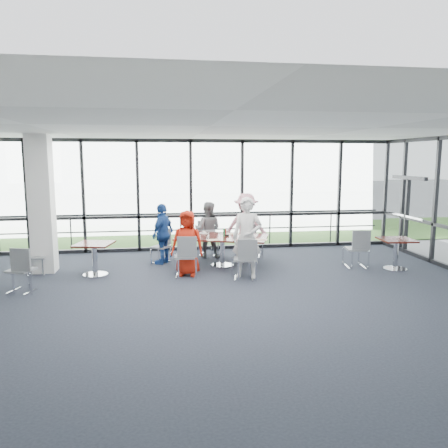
{
  "coord_description": "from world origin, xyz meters",
  "views": [
    {
      "loc": [
        -0.87,
        -7.57,
        2.65
      ],
      "look_at": [
        0.62,
        2.63,
        1.1
      ],
      "focal_mm": 35.0,
      "sensor_mm": 36.0,
      "label": 1
    }
  ],
  "objects": [
    {
      "name": "floor",
      "position": [
        0.0,
        0.0,
        -0.01
      ],
      "size": [
        12.0,
        10.0,
        0.02
      ],
      "primitive_type": "cube",
      "color": "#1F252F",
      "rests_on": "ground"
    },
    {
      "name": "ceiling",
      "position": [
        0.0,
        0.0,
        3.2
      ],
      "size": [
        12.0,
        10.0,
        0.04
      ],
      "primitive_type": "cube",
      "color": "white",
      "rests_on": "ground"
    },
    {
      "name": "wall_front",
      "position": [
        0.0,
        -5.0,
        1.6
      ],
      "size": [
        12.0,
        0.1,
        3.2
      ],
      "primitive_type": "cube",
      "color": "silver",
      "rests_on": "ground"
    },
    {
      "name": "curtain_wall_back",
      "position": [
        0.0,
        5.0,
        1.6
      ],
      "size": [
        12.0,
        0.1,
        3.2
      ],
      "primitive_type": "cube",
      "color": "white",
      "rests_on": "ground"
    },
    {
      "name": "exit_door",
      "position": [
        6.0,
        3.75,
        1.05
      ],
      "size": [
        0.12,
        1.6,
        2.1
      ],
      "primitive_type": "cube",
      "color": "black",
      "rests_on": "ground"
    },
    {
      "name": "structural_column",
      "position": [
        -3.6,
        3.0,
        1.6
      ],
      "size": [
        0.5,
        0.5,
        3.2
      ],
      "primitive_type": "cube",
      "color": "white",
      "rests_on": "ground"
    },
    {
      "name": "apron",
      "position": [
        0.0,
        10.0,
        -0.02
      ],
      "size": [
        80.0,
        70.0,
        0.02
      ],
      "primitive_type": "cube",
      "color": "gray",
      "rests_on": "ground"
    },
    {
      "name": "grass_strip",
      "position": [
        0.0,
        8.0,
        0.01
      ],
      "size": [
        80.0,
        5.0,
        0.01
      ],
      "primitive_type": "cube",
      "color": "#3E5F27",
      "rests_on": "ground"
    },
    {
      "name": "hangar_main",
      "position": [
        4.0,
        32.0,
        3.0
      ],
      "size": [
        24.0,
        10.0,
        6.0
      ],
      "primitive_type": "cube",
      "color": "white",
      "rests_on": "ground"
    },
    {
      "name": "guard_rail",
      "position": [
        0.0,
        5.6,
        0.5
      ],
      "size": [
        12.0,
        0.06,
        0.06
      ],
      "primitive_type": "cylinder",
      "rotation": [
        0.0,
        1.57,
        0.0
      ],
      "color": "#2D2D33",
      "rests_on": "ground"
    },
    {
      "name": "main_table",
      "position": [
        0.62,
        2.93,
        0.65
      ],
      "size": [
        2.47,
        1.86,
        0.75
      ],
      "rotation": [
        0.0,
        0.0,
        -0.33
      ],
      "color": "#3B160F",
      "rests_on": "ground"
    },
    {
      "name": "side_table_left",
      "position": [
        -2.39,
        2.47,
        0.62
      ],
      "size": [
        0.93,
        0.93,
        0.75
      ],
      "rotation": [
        0.0,
        0.0,
        -0.23
      ],
      "color": "#3B160F",
      "rests_on": "ground"
    },
    {
      "name": "side_table_right",
      "position": [
        4.7,
        1.98,
        0.61
      ],
      "size": [
        0.81,
        0.81,
        0.75
      ],
      "rotation": [
        0.0,
        0.0,
        -0.08
      ],
      "color": "#3B160F",
      "rests_on": "ground"
    },
    {
      "name": "diner_near_left",
      "position": [
        -0.29,
        2.19,
        0.75
      ],
      "size": [
        0.83,
        0.64,
        1.5
      ],
      "primitive_type": "imported",
      "rotation": [
        0.0,
        0.0,
        -0.25
      ],
      "color": "#B41D0C",
      "rests_on": "ground"
    },
    {
      "name": "diner_near_right",
      "position": [
        1.02,
        1.81,
        0.91
      ],
      "size": [
        0.79,
        0.68,
        1.81
      ],
      "primitive_type": "imported",
      "rotation": [
        0.0,
        0.0,
        -0.35
      ],
      "color": "silver",
      "rests_on": "ground"
    },
    {
      "name": "diner_far_left",
      "position": [
        0.37,
        3.96,
        0.75
      ],
      "size": [
        0.82,
        0.63,
        1.51
      ],
      "primitive_type": "imported",
      "rotation": [
        0.0,
        0.0,
        2.88
      ],
      "color": "slate",
      "rests_on": "ground"
    },
    {
      "name": "diner_far_right",
      "position": [
        1.37,
        3.72,
        0.87
      ],
      "size": [
        1.25,
        0.93,
        1.74
      ],
      "primitive_type": "imported",
      "rotation": [
        0.0,
        0.0,
        2.79
      ],
      "color": "#D28796",
      "rests_on": "ground"
    },
    {
      "name": "diner_end",
      "position": [
        -0.83,
        3.4,
        0.77
      ],
      "size": [
        0.88,
        1.02,
        1.54
      ],
      "primitive_type": "imported",
      "rotation": [
        0.0,
        0.0,
        -2.11
      ],
      "color": "navy",
      "rests_on": "ground"
    },
    {
      "name": "chair_main_nl",
      "position": [
        -0.35,
        2.07,
        0.46
      ],
      "size": [
        0.52,
        0.52,
        0.93
      ],
      "primitive_type": null,
      "rotation": [
        0.0,
        0.0,
        -0.15
      ],
      "color": "slate",
      "rests_on": "ground"
    },
    {
      "name": "chair_main_nr",
      "position": [
        0.93,
        1.67,
        0.45
      ],
      "size": [
        0.52,
        0.52,
        0.9
      ],
      "primitive_type": null,
      "rotation": [
        0.0,
        0.0,
        -0.2
      ],
      "color": "slate",
      "rests_on": "ground"
    },
    {
      "name": "chair_main_fl",
      "position": [
        0.41,
        4.22,
        0.45
      ],
      "size": [
        0.56,
        0.56,
        0.9
      ],
      "primitive_type": null,
      "rotation": [
        0.0,
        0.0,
        2.82
      ],
      "color": "slate",
      "rests_on": "ground"
    },
    {
      "name": "chair_main_fr",
      "position": [
        1.57,
        3.83,
        0.44
      ],
      "size": [
        0.53,
        0.53,
        0.87
      ],
      "primitive_type": null,
      "rotation": [
        0.0,
        0.0,
        2.86
      ],
      "color": "slate",
      "rests_on": "ground"
    },
    {
      "name": "chair_main_end",
      "position": [
        -0.89,
        3.49,
        0.42
      ],
      "size": [
        0.56,
        0.56,
        0.83
      ],
      "primitive_type": null,
      "rotation": [
        0.0,
        0.0,
        -2.14
      ],
      "color": "slate",
      "rests_on": "ground"
    },
    {
      "name": "chair_spare_la",
      "position": [
        -3.66,
        1.37,
        0.45
      ],
      "size": [
        0.56,
        0.56,
        0.9
      ],
      "primitive_type": null,
      "rotation": [
        0.0,
        0.0,
        -0.33
      ],
      "color": "slate",
      "rests_on": "ground"
    },
    {
      "name": "chair_spare_lb",
      "position": [
        -3.71,
        2.73,
        0.41
      ],
      "size": [
        0.42,
        0.42,
        0.82
      ],
      "primitive_type": null,
      "rotation": [
        0.0,
        0.0,
        3.19
      ],
      "color": "slate",
      "rests_on": "ground"
    },
    {
      "name": "chair_spare_r",
      "position": [
        3.83,
        2.3,
        0.46
      ],
      "size": [
        0.52,
        0.52,
        0.93
      ],
      "primitive_type": null,
      "rotation": [
        0.0,
        0.0,
        -0.16
      ],
      "color": "slate",
      "rests_on": "ground"
    },
    {
      "name": "plate_nl",
      "position": [
        -0.14,
        2.73,
        0.76
      ],
      "size": [
        0.26,
        0.26,
        0.01
      ],
      "primitive_type": "cylinder",
      "color": "white",
      "rests_on": "main_table"
    },
    {
      "name": "plate_nr",
      "position": [
        1.13,
        2.32,
        0.76
      ],
      "size": [
        0.28,
        0.28,
        0.01
      ],
      "primitive_type": "cylinder",
      "color": "white",
      "rests_on": "main_table"
    },
    {
      "name": "plate_fl",
      "position": [
        0.22,
        3.43,
        0.76
      ],
      "size": [
        0.24,
        0.24,
        0.01
      ],
      "primitive_type": "cylinder",
      "color": "white",
      "rests_on": "main_table"
    },
    {
      "name": "plate_fr",
      "position": [
        1.26,
        3.18,
        0.76
      ],
      "size": [
        0.27,
        0.27,
        0.01
      ],
      "primitive_type": "cylinder",
      "color": "white",
      "rests_on": "main_table"
    },
    {
      "name": "plate_end",
      "position": [
        -0.24,
        3.26,
        0.76
      ],
      "size": [
        0.24,
        0.24,
        0.01
      ],
      "primitive_type": "cylinder",
      "color": "white",
      "rests_on": "main_table"
    },
    {
      "name": "tumbler_a",
      "position": [
        0.24,
        2.72,
        0.82
      ],
      "size": [
        0.07,
        0.07,
        0.14
      ],
      "primitive_type": "cylinder",
      "color": "white",
      "rests_on": "main_table"
    },
    {
      "name": "tumbler_b",
      "position": [
        0.87,
        2.58,
        0.82
      ],
      "size": [
        0.07,
        0.07,
        0.14
      ],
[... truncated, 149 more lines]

